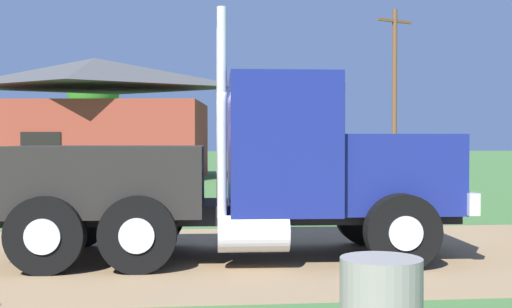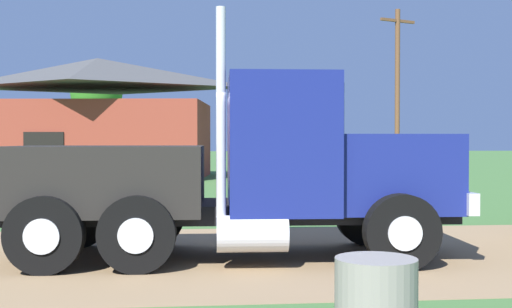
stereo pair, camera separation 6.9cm
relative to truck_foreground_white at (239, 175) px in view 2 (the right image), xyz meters
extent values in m
plane|color=#3F6932|center=(0.76, 0.19, -1.29)|extent=(200.00, 200.00, 0.00)
cube|color=#8F724F|center=(0.76, 0.19, -1.29)|extent=(120.00, 6.25, 0.01)
cube|color=black|center=(-0.21, 0.02, -0.56)|extent=(7.01, 1.78, 0.28)
cube|color=navy|center=(2.35, -0.08, 0.03)|extent=(1.92, 2.04, 1.19)
cube|color=silver|center=(3.32, -0.12, -0.38)|extent=(0.25, 2.16, 0.32)
cube|color=navy|center=(0.64, -0.01, 0.48)|extent=(1.68, 2.31, 2.08)
cube|color=#2D3D4C|center=(1.45, -0.05, 0.90)|extent=(0.12, 1.87, 0.92)
cylinder|color=silver|center=(-0.24, 0.91, 0.93)|extent=(0.14, 0.14, 2.98)
cylinder|color=silver|center=(-0.31, -0.87, 0.93)|extent=(0.14, 0.14, 2.98)
cylinder|color=silver|center=(0.12, -0.98, -0.78)|extent=(1.02, 0.56, 0.52)
cube|color=black|center=(-2.02, 0.09, -0.06)|extent=(3.01, 2.36, 1.01)
cylinder|color=black|center=(2.31, 1.04, -0.75)|extent=(1.08, 0.34, 1.07)
cylinder|color=silver|center=(2.31, 1.20, -0.75)|extent=(0.48, 0.06, 0.48)
cylinder|color=black|center=(2.21, -1.20, -0.75)|extent=(1.08, 0.34, 1.07)
cylinder|color=silver|center=(2.21, -1.36, -0.75)|extent=(0.48, 0.06, 0.48)
cylinder|color=black|center=(-2.64, 1.24, -0.75)|extent=(1.08, 0.34, 1.07)
cylinder|color=silver|center=(-2.63, 1.40, -0.75)|extent=(0.48, 0.06, 0.48)
cylinder|color=black|center=(-2.73, -1.00, -0.75)|extent=(1.08, 0.34, 1.07)
cylinder|color=silver|center=(-2.73, -1.16, -0.75)|extent=(0.48, 0.06, 0.48)
cylinder|color=black|center=(-1.39, 1.19, -0.75)|extent=(1.08, 0.34, 1.07)
cylinder|color=silver|center=(-1.38, 1.35, -0.75)|extent=(0.48, 0.06, 0.48)
cylinder|color=black|center=(-1.48, -1.05, -0.75)|extent=(1.08, 0.34, 1.07)
cylinder|color=silver|center=(-1.48, -1.21, -0.75)|extent=(0.48, 0.06, 0.48)
cube|color=brown|center=(-5.32, 22.73, 0.55)|extent=(11.22, 7.58, 3.68)
pyramid|color=#444444|center=(-5.32, 22.73, 3.85)|extent=(11.78, 7.96, 1.46)
cube|color=black|center=(-7.28, 19.72, -0.19)|extent=(1.79, 0.27, 2.20)
cylinder|color=brown|center=(10.03, 23.32, 3.05)|extent=(0.26, 0.26, 8.69)
cube|color=brown|center=(10.03, 23.32, 6.80)|extent=(2.09, 0.97, 0.14)
cylinder|color=#513823|center=(-7.68, 38.97, 0.68)|extent=(0.44, 0.44, 3.94)
ellipsoid|color=#347A22|center=(-7.68, 38.97, 4.16)|extent=(3.79, 3.79, 4.16)
camera|label=1|loc=(-0.80, -10.11, 0.54)|focal=45.90mm
camera|label=2|loc=(-0.73, -10.12, 0.54)|focal=45.90mm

